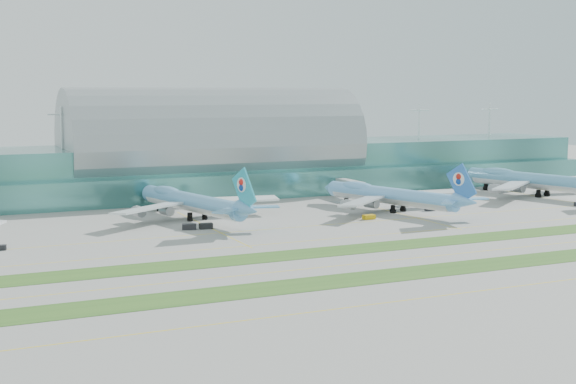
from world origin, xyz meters
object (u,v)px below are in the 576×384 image
terminal (214,159)px  airliner_b (191,201)px  airliner_d (534,180)px  airliner_c (390,195)px

terminal → airliner_b: 66.86m
terminal → airliner_d: terminal is taller
terminal → airliner_b: terminal is taller
airliner_c → airliner_d: size_ratio=0.90×
airliner_b → airliner_d: airliner_d is taller
airliner_b → airliner_d: 143.01m
airliner_b → terminal: bearing=51.1°
airliner_b → airliner_c: (68.62, -12.03, -0.17)m
terminal → airliner_d: 129.36m
terminal → airliner_d: (114.26, -60.14, -7.83)m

